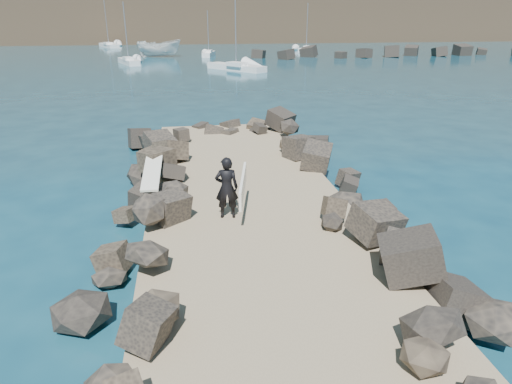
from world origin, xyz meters
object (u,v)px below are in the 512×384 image
Objects in this scene: surfboard_resting at (152,176)px; surfer_with_board at (229,187)px; sailboat_c at (236,67)px; boat_imported at (159,48)px.

surfer_with_board is (2.26, -2.61, 0.45)m from surfboard_resting.
surfboard_resting is 0.23× the size of sailboat_c.
surfer_with_board is at bearing -170.62° from boat_imported.
surfer_with_board is at bearing -96.70° from sailboat_c.
boat_imported is at bearing 116.05° from sailboat_c.
sailboat_c is at bearing 81.92° from surfboard_resting.
surfer_with_board is 0.23× the size of sailboat_c.
surfboard_resting is 58.00m from boat_imported.
surfer_with_board is 41.69m from sailboat_c.
sailboat_c is (9.38, -19.18, -0.90)m from boat_imported.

